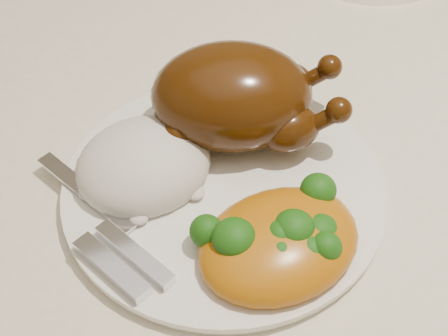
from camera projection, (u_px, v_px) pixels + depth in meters
name	position (u px, v px, depth m)	size (l,w,h in m)	color
dining_table	(242.00, 149.00, 0.74)	(1.60, 0.90, 0.76)	brown
tablecloth	(243.00, 103.00, 0.68)	(1.73, 1.03, 0.18)	#EFE3CE
dinner_plate	(224.00, 188.00, 0.55)	(0.28, 0.28, 0.01)	white
roast_chicken	(237.00, 97.00, 0.56)	(0.20, 0.16, 0.09)	#402006
rice_mound	(144.00, 166.00, 0.55)	(0.13, 0.12, 0.06)	white
mac_and_cheese	(285.00, 239.00, 0.49)	(0.15, 0.12, 0.05)	#C0690C
cutlery	(113.00, 236.00, 0.50)	(0.08, 0.18, 0.01)	silver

